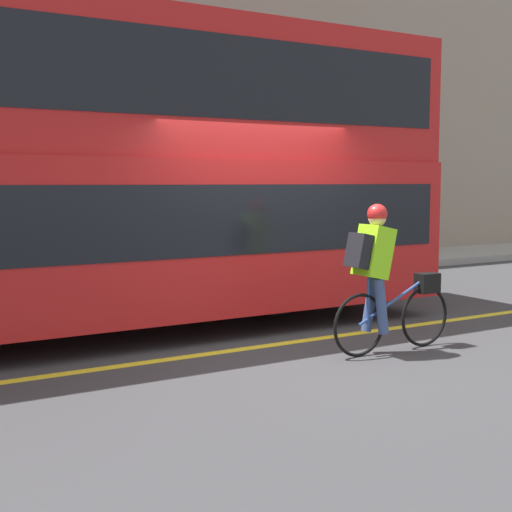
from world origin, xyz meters
The scene contains 7 objects.
ground_plane centered at (0.00, 0.00, 0.00)m, with size 80.00×80.00×0.00m, color #38383A.
road_center_line centered at (0.00, 0.07, 0.00)m, with size 50.00×0.14×0.01m, color yellow.
sidewalk_curb centered at (0.00, 5.60, 0.08)m, with size 60.00×2.07×0.15m.
building_facade centered at (0.00, 6.78, 4.31)m, with size 60.00×0.30×8.62m.
bus centered at (-2.09, 1.67, 2.07)m, with size 9.87×2.56×3.73m.
cyclist_on_bike centered at (0.76, -0.84, 0.87)m, with size 1.61×0.32×1.61m.
street_sign_post centered at (3.30, 5.49, 1.67)m, with size 0.36×0.09×2.72m.
Camera 1 is at (-4.25, -6.61, 1.84)m, focal length 50.00 mm.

